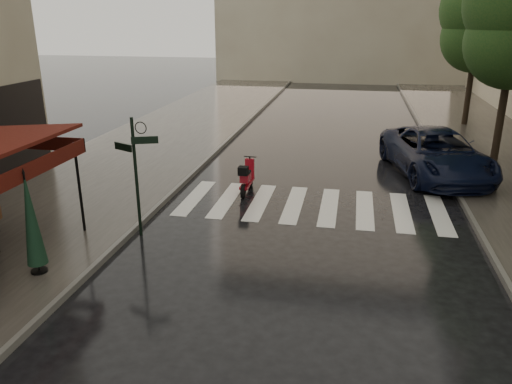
% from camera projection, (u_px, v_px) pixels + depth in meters
% --- Properties ---
extents(ground, '(120.00, 120.00, 0.00)m').
position_uv_depth(ground, '(137.00, 300.00, 10.02)').
color(ground, black).
rests_on(ground, ground).
extents(sidewalk_near, '(6.00, 60.00, 0.12)m').
position_uv_depth(sidewalk_near, '(154.00, 145.00, 21.92)').
color(sidewalk_near, '#38332D').
rests_on(sidewalk_near, ground).
extents(curb_near, '(0.12, 60.00, 0.16)m').
position_uv_depth(curb_near, '(221.00, 148.00, 21.36)').
color(curb_near, '#595651').
rests_on(curb_near, ground).
extents(curb_far, '(0.12, 60.00, 0.16)m').
position_uv_depth(curb_far, '(438.00, 158.00, 19.74)').
color(curb_far, '#595651').
rests_on(curb_far, ground).
extents(crosswalk, '(7.85, 3.20, 0.01)m').
position_uv_depth(crosswalk, '(311.00, 205.00, 15.02)').
color(crosswalk, silver).
rests_on(crosswalk, ground).
extents(signpost, '(1.17, 0.29, 3.10)m').
position_uv_depth(signpost, '(136.00, 168.00, 12.40)').
color(signpost, black).
rests_on(signpost, ground).
extents(tree_far, '(3.80, 3.80, 8.16)m').
position_uv_depth(tree_far, '(480.00, 15.00, 24.01)').
color(tree_far, black).
rests_on(tree_far, sidewalk_far).
extents(scooter, '(0.43, 1.60, 1.05)m').
position_uv_depth(scooter, '(247.00, 178.00, 15.99)').
color(scooter, black).
rests_on(scooter, ground).
extents(parked_car, '(3.93, 6.28, 1.62)m').
position_uv_depth(parked_car, '(436.00, 153.00, 17.65)').
color(parked_car, black).
rests_on(parked_car, ground).
extents(parasol_back, '(0.43, 0.43, 2.31)m').
position_uv_depth(parasol_back, '(31.00, 219.00, 10.47)').
color(parasol_back, black).
rests_on(parasol_back, sidewalk_near).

